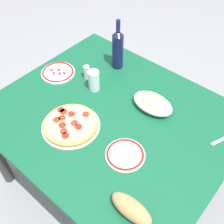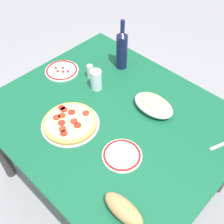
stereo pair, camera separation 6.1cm
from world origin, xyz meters
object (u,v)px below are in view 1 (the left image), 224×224
Objects in this scene: wine_bottle at (118,49)px; water_glass at (94,81)px; bread_loaf at (131,209)px; dining_table at (112,127)px; spice_shaker at (87,72)px; pepperoni_pizza at (71,125)px; side_plate_near at (125,155)px; side_plate_far at (58,72)px; baked_pasta_dish at (153,103)px.

wine_bottle is 0.27m from water_glass.
dining_table is at bearing -41.03° from bread_loaf.
spice_shaker reaches higher than bread_loaf.
dining_table is 4.13× the size of pepperoni_pizza.
bread_loaf is at bearing 133.78° from side_plate_near.
water_glass is at bearing 156.25° from spice_shaker.
pepperoni_pizza reaches higher than side_plate_far.
bread_loaf is (-0.28, 0.55, -0.00)m from baked_pasta_dish.
side_plate_near is at bearing 103.94° from baked_pasta_dish.
wine_bottle is at bearing -82.59° from water_glass.
wine_bottle is at bearing -128.34° from side_plate_far.
side_plate_far reaches higher than side_plate_near.
side_plate_far is at bearing -5.84° from dining_table.
water_glass is (0.22, -0.10, 0.17)m from dining_table.
spice_shaker is at bearing -58.38° from pepperoni_pizza.
baked_pasta_dish is (-0.13, -0.19, 0.14)m from dining_table.
side_plate_far is 2.45× the size of spice_shaker.
dining_table is 0.38m from spice_shaker.
side_plate_near is 0.92× the size of side_plate_far.
spice_shaker reaches higher than dining_table.
spice_shaker is (0.74, -0.50, 0.01)m from bread_loaf.
water_glass reaches higher than baked_pasta_dish.
wine_bottle is 0.40m from side_plate_far.
bread_loaf is at bearing 145.82° from spice_shaker.
wine_bottle is 0.71m from side_plate_near.
spice_shaker reaches higher than side_plate_far.
water_glass is (0.11, -0.30, 0.05)m from pepperoni_pizza.
dining_table is 0.29m from side_plate_near.
bread_loaf reaches higher than dining_table.
pepperoni_pizza is 1.57× the size of bread_loaf.
baked_pasta_dish is 1.23× the size of side_plate_near.
baked_pasta_dish reaches higher than side_plate_far.
bread_loaf is at bearing 117.07° from baked_pasta_dish.
bread_loaf is 0.89m from spice_shaker.
side_plate_far is (0.24, 0.30, -0.13)m from wine_bottle.
pepperoni_pizza is at bearing 7.37° from side_plate_near.
pepperoni_pizza is 2.44× the size of water_glass.
bread_loaf is (-0.67, 0.71, -0.10)m from wine_bottle.
water_glass is 0.64× the size of bread_loaf.
side_plate_near is at bearing -46.22° from bread_loaf.
side_plate_far is at bearing 12.74° from baked_pasta_dish.
wine_bottle reaches higher than dining_table.
side_plate_near is at bearing 144.47° from dining_table.
water_glass is 0.60× the size of side_plate_far.
dining_table is at bearing 126.06° from wine_bottle.
pepperoni_pizza is 1.29× the size of baked_pasta_dish.
water_glass is at bearing -35.67° from bread_loaf.
pepperoni_pizza is 3.57× the size of spice_shaker.
side_plate_near is at bearing -172.63° from pepperoni_pizza.
bread_loaf is (-0.64, 0.46, -0.03)m from water_glass.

